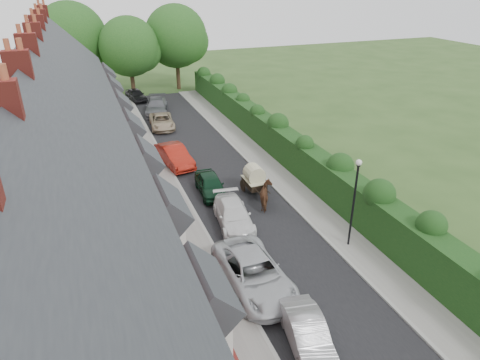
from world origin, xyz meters
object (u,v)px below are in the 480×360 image
object	(u,v)px
horse	(267,196)
car_red	(174,156)
car_silver_a	(308,335)
car_silver_b	(254,273)
car_green	(210,185)
lamppost	(355,193)
car_black	(136,95)
car_white	(233,215)
horse_cart	(254,178)
car_grey	(157,106)
car_beige	(162,121)

from	to	relation	value
horse	car_red	bearing A→B (deg)	-45.97
car_silver_a	car_silver_b	world-z (taller)	car_silver_b
car_silver_a	car_green	bearing A→B (deg)	98.63
lamppost	horse	world-z (taller)	lamppost
car_black	horse	distance (m)	28.85
lamppost	car_red	size ratio (longest dim) A/B	1.09
car_green	car_black	xyz separation A→B (m)	(-1.18, 25.52, -0.00)
car_silver_b	car_white	world-z (taller)	car_silver_b
car_silver_b	car_red	distance (m)	15.50
car_green	horse	xyz separation A→B (m)	(2.78, -3.05, 0.12)
car_white	car_green	world-z (taller)	car_green
horse_cart	car_grey	bearing A→B (deg)	97.34
car_white	car_green	size ratio (longest dim) A/B	1.15
car_silver_a	car_silver_b	bearing A→B (deg)	107.98
lamppost	horse	bearing A→B (deg)	113.80
car_green	lamppost	bearing A→B (deg)	-55.05
lamppost	car_silver_a	world-z (taller)	lamppost
car_silver_b	car_white	distance (m)	5.68
car_silver_b	car_silver_a	bearing A→B (deg)	-83.37
car_black	horse_cart	size ratio (longest dim) A/B	1.41
lamppost	car_grey	bearing A→B (deg)	100.24
lamppost	horse	size ratio (longest dim) A/B	2.69
horse_cart	horse	bearing A→B (deg)	-90.00
car_red	car_green	bearing A→B (deg)	-87.28
lamppost	car_silver_b	world-z (taller)	lamppost
horse	car_silver_a	bearing A→B (deg)	93.66
car_silver_a	car_grey	distance (m)	33.66
car_beige	horse_cart	distance (m)	16.09
car_red	car_grey	bearing A→B (deg)	75.57
car_beige	car_grey	distance (m)	4.85
horse_cart	lamppost	bearing A→B (deg)	-72.19
car_grey	car_beige	bearing A→B (deg)	-81.77
lamppost	horse	distance (m)	6.55
lamppost	car_red	distance (m)	15.78
car_silver_b	car_black	size ratio (longest dim) A/B	1.42
car_white	horse_cart	world-z (taller)	horse_cart
car_silver_a	car_white	xyz separation A→B (m)	(0.42, 9.73, 0.01)
lamppost	car_grey	xyz separation A→B (m)	(-5.10, 28.23, -2.52)
car_silver_a	horse	bearing A→B (deg)	84.17
car_red	lamppost	bearing A→B (deg)	-74.88
car_black	horse_cart	xyz separation A→B (m)	(3.95, -26.51, 0.49)
car_silver_a	car_white	size ratio (longest dim) A/B	0.87
car_silver_a	car_white	world-z (taller)	car_white
car_green	car_white	bearing A→B (deg)	-85.22
car_beige	car_red	bearing A→B (deg)	-89.92
car_green	car_silver_a	bearing A→B (deg)	-87.69
car_silver_b	horse_cart	distance (m)	9.65
car_white	car_red	xyz separation A→B (m)	(-1.26, 9.90, 0.11)
lamppost	car_white	bearing A→B (deg)	140.12
car_silver_a	car_white	bearing A→B (deg)	97.54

